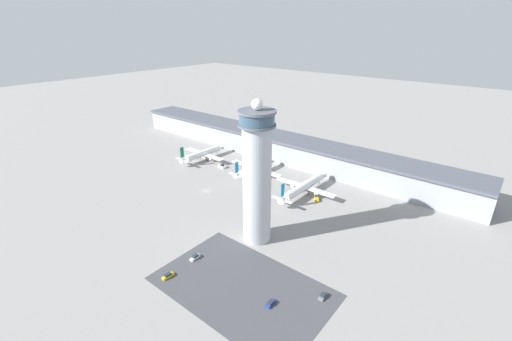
{
  "coord_description": "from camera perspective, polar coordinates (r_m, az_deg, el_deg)",
  "views": [
    {
      "loc": [
        133.34,
        -119.38,
        88.64
      ],
      "look_at": [
        15.74,
        26.09,
        8.23
      ],
      "focal_mm": 24.0,
      "sensor_mm": 36.0,
      "label": 1
    }
  ],
  "objects": [
    {
      "name": "ground_plane",
      "position": [
        199.72,
        -8.26,
        -3.35
      ],
      "size": [
        1000.0,
        1000.0,
        0.0
      ],
      "primitive_type": "plane",
      "color": "gray"
    },
    {
      "name": "terminal_building",
      "position": [
        245.12,
        3.6,
        4.11
      ],
      "size": [
        264.68,
        25.0,
        16.61
      ],
      "color": "#9399A3",
      "rests_on": "ground"
    },
    {
      "name": "control_tower",
      "position": [
        141.68,
        0.16,
        -0.97
      ],
      "size": [
        15.11,
        15.11,
        62.7
      ],
      "color": "#ADB2BC",
      "rests_on": "ground"
    },
    {
      "name": "parking_lot_surface",
      "position": [
        132.38,
        -2.28,
        -18.8
      ],
      "size": [
        64.0,
        40.0,
        0.01
      ],
      "primitive_type": "cube",
      "color": "#424247",
      "rests_on": "ground"
    },
    {
      "name": "airplane_gate_alpha",
      "position": [
        244.29,
        -8.83,
        2.82
      ],
      "size": [
        36.82,
        38.28,
        13.81
      ],
      "color": "white",
      "rests_on": "ground"
    },
    {
      "name": "airplane_gate_bravo",
      "position": [
        216.64,
        -0.16,
        0.46
      ],
      "size": [
        39.4,
        35.39,
        13.51
      ],
      "color": "white",
      "rests_on": "ground"
    },
    {
      "name": "airplane_gate_charlie",
      "position": [
        193.83,
        8.04,
        -2.67
      ],
      "size": [
        37.4,
        44.77,
        14.13
      ],
      "color": "silver",
      "rests_on": "ground"
    },
    {
      "name": "service_truck_catering",
      "position": [
        229.68,
        -5.71,
        0.69
      ],
      "size": [
        6.15,
        3.32,
        2.69
      ],
      "color": "black",
      "rests_on": "ground"
    },
    {
      "name": "service_truck_fuel",
      "position": [
        191.27,
        10.05,
        -4.45
      ],
      "size": [
        5.91,
        7.85,
        2.5
      ],
      "color": "black",
      "rests_on": "ground"
    },
    {
      "name": "service_truck_baggage",
      "position": [
        248.33,
        -8.53,
        2.34
      ],
      "size": [
        6.91,
        3.69,
        3.0
      ],
      "color": "black",
      "rests_on": "ground"
    },
    {
      "name": "car_red_hatchback",
      "position": [
        130.19,
        11.09,
        -19.85
      ],
      "size": [
        2.0,
        4.26,
        1.47
      ],
      "color": "black",
      "rests_on": "ground"
    },
    {
      "name": "car_white_wagon",
      "position": [
        125.76,
        2.46,
        -21.24
      ],
      "size": [
        1.9,
        4.25,
        1.38
      ],
      "color": "black",
      "rests_on": "ground"
    },
    {
      "name": "car_green_van",
      "position": [
        139.88,
        -14.48,
        -16.63
      ],
      "size": [
        1.94,
        4.75,
        1.55
      ],
      "color": "black",
      "rests_on": "ground"
    },
    {
      "name": "car_grey_coupe",
      "position": [
        146.71,
        -10.12,
        -14.04
      ],
      "size": [
        1.97,
        4.71,
        1.58
      ],
      "color": "black",
      "rests_on": "ground"
    }
  ]
}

